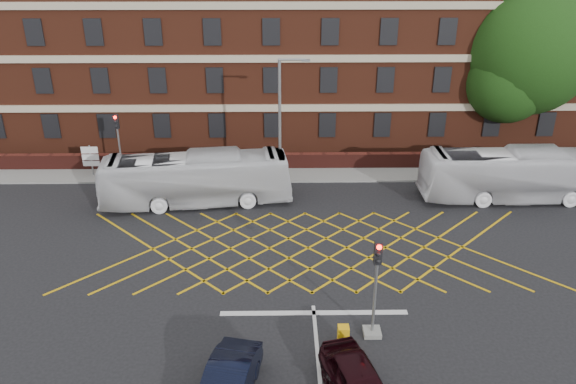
{
  "coord_description": "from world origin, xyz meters",
  "views": [
    {
      "loc": [
        -1.35,
        -23.14,
        14.58
      ],
      "look_at": [
        -1.04,
        1.5,
        3.41
      ],
      "focal_mm": 35.0,
      "sensor_mm": 36.0,
      "label": 1
    }
  ],
  "objects_px": {
    "deciduous_tree": "(526,60)",
    "street_lamp": "(281,150)",
    "bus_right": "(516,175)",
    "traffic_light_near": "(375,298)",
    "bus_left": "(196,179)",
    "direction_signs": "(91,157)",
    "utility_cabinet": "(343,336)",
    "traffic_light_far": "(120,151)"
  },
  "relations": [
    {
      "from": "utility_cabinet",
      "to": "deciduous_tree",
      "type": "bearing_deg",
      "value": 55.98
    },
    {
      "from": "direction_signs",
      "to": "bus_right",
      "type": "bearing_deg",
      "value": -8.14
    },
    {
      "from": "bus_right",
      "to": "direction_signs",
      "type": "bearing_deg",
      "value": 81.83
    },
    {
      "from": "street_lamp",
      "to": "bus_left",
      "type": "bearing_deg",
      "value": -163.41
    },
    {
      "from": "bus_right",
      "to": "utility_cabinet",
      "type": "relative_size",
      "value": 13.22
    },
    {
      "from": "bus_left",
      "to": "traffic_light_far",
      "type": "height_order",
      "value": "traffic_light_far"
    },
    {
      "from": "deciduous_tree",
      "to": "direction_signs",
      "type": "distance_m",
      "value": 30.96
    },
    {
      "from": "bus_left",
      "to": "bus_right",
      "type": "distance_m",
      "value": 19.19
    },
    {
      "from": "traffic_light_far",
      "to": "street_lamp",
      "type": "distance_m",
      "value": 11.04
    },
    {
      "from": "traffic_light_far",
      "to": "street_lamp",
      "type": "height_order",
      "value": "street_lamp"
    },
    {
      "from": "deciduous_tree",
      "to": "traffic_light_near",
      "type": "relative_size",
      "value": 2.76
    },
    {
      "from": "traffic_light_near",
      "to": "deciduous_tree",
      "type": "bearing_deg",
      "value": 57.5
    },
    {
      "from": "street_lamp",
      "to": "utility_cabinet",
      "type": "relative_size",
      "value": 9.71
    },
    {
      "from": "deciduous_tree",
      "to": "direction_signs",
      "type": "xyz_separation_m",
      "value": [
        -30.08,
        -5.08,
        -5.31
      ]
    },
    {
      "from": "deciduous_tree",
      "to": "utility_cabinet",
      "type": "distance_m",
      "value": 27.66
    },
    {
      "from": "traffic_light_near",
      "to": "street_lamp",
      "type": "distance_m",
      "value": 14.48
    },
    {
      "from": "bus_right",
      "to": "traffic_light_far",
      "type": "relative_size",
      "value": 2.66
    },
    {
      "from": "direction_signs",
      "to": "utility_cabinet",
      "type": "bearing_deg",
      "value": -48.99
    },
    {
      "from": "bus_right",
      "to": "traffic_light_far",
      "type": "bearing_deg",
      "value": 80.94
    },
    {
      "from": "bus_left",
      "to": "street_lamp",
      "type": "distance_m",
      "value": 5.42
    },
    {
      "from": "street_lamp",
      "to": "utility_cabinet",
      "type": "distance_m",
      "value": 14.98
    },
    {
      "from": "bus_left",
      "to": "traffic_light_far",
      "type": "distance_m",
      "value": 7.04
    },
    {
      "from": "traffic_light_near",
      "to": "direction_signs",
      "type": "bearing_deg",
      "value": 134.32
    },
    {
      "from": "traffic_light_near",
      "to": "utility_cabinet",
      "type": "xyz_separation_m",
      "value": [
        -1.24,
        -0.62,
        -1.34
      ]
    },
    {
      "from": "traffic_light_near",
      "to": "traffic_light_far",
      "type": "xyz_separation_m",
      "value": [
        -14.27,
        16.75,
        0.0
      ]
    },
    {
      "from": "deciduous_tree",
      "to": "street_lamp",
      "type": "xyz_separation_m",
      "value": [
        -17.47,
        -7.74,
        -3.87
      ]
    },
    {
      "from": "traffic_light_far",
      "to": "traffic_light_near",
      "type": "bearing_deg",
      "value": -49.56
    },
    {
      "from": "bus_right",
      "to": "traffic_light_near",
      "type": "bearing_deg",
      "value": 140.63
    },
    {
      "from": "bus_left",
      "to": "traffic_light_near",
      "type": "distance_m",
      "value": 15.2
    },
    {
      "from": "bus_left",
      "to": "bus_right",
      "type": "relative_size",
      "value": 0.99
    },
    {
      "from": "traffic_light_near",
      "to": "street_lamp",
      "type": "relative_size",
      "value": 0.51
    },
    {
      "from": "bus_left",
      "to": "street_lamp",
      "type": "xyz_separation_m",
      "value": [
        5.05,
        1.51,
        1.26
      ]
    },
    {
      "from": "bus_right",
      "to": "direction_signs",
      "type": "relative_size",
      "value": 5.16
    },
    {
      "from": "traffic_light_near",
      "to": "bus_left",
      "type": "bearing_deg",
      "value": 124.89
    },
    {
      "from": "street_lamp",
      "to": "traffic_light_near",
      "type": "bearing_deg",
      "value": -75.41
    },
    {
      "from": "traffic_light_far",
      "to": "direction_signs",
      "type": "height_order",
      "value": "traffic_light_far"
    },
    {
      "from": "bus_left",
      "to": "traffic_light_near",
      "type": "relative_size",
      "value": 2.63
    },
    {
      "from": "bus_left",
      "to": "traffic_light_near",
      "type": "xyz_separation_m",
      "value": [
        8.69,
        -12.47,
        0.2
      ]
    },
    {
      "from": "traffic_light_far",
      "to": "utility_cabinet",
      "type": "bearing_deg",
      "value": -53.1
    },
    {
      "from": "bus_right",
      "to": "traffic_light_near",
      "type": "relative_size",
      "value": 2.66
    },
    {
      "from": "traffic_light_far",
      "to": "street_lamp",
      "type": "relative_size",
      "value": 0.51
    },
    {
      "from": "bus_right",
      "to": "traffic_light_near",
      "type": "height_order",
      "value": "traffic_light_near"
    }
  ]
}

